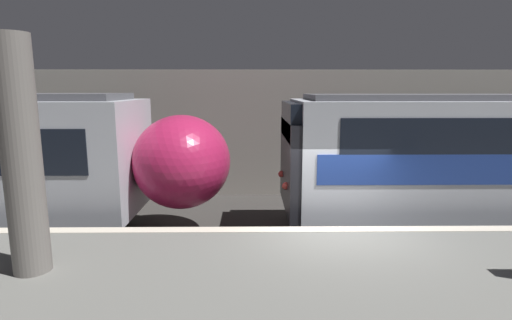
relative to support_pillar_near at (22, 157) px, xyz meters
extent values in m
plane|color=#33302D|center=(5.04, 1.89, -2.79)|extent=(120.00, 120.00, 0.00)
cube|color=slate|center=(5.04, -0.35, -2.27)|extent=(40.00, 4.48, 1.04)
cube|color=beige|center=(5.04, 1.74, -1.75)|extent=(40.00, 0.30, 0.01)
cube|color=#9E998E|center=(5.04, 8.28, -0.58)|extent=(50.00, 0.15, 4.41)
cylinder|color=slate|center=(0.00, 0.00, 0.00)|extent=(0.54, 0.54, 3.50)
ellipsoid|color=#B21E4C|center=(1.59, 4.14, -0.82)|extent=(2.42, 2.75, 2.34)
sphere|color=#F2EFCC|center=(2.54, 4.14, -1.24)|extent=(0.20, 0.20, 0.20)
cube|color=black|center=(4.30, 4.14, -0.91)|extent=(0.25, 2.93, 2.22)
cube|color=black|center=(4.30, 4.14, 0.21)|extent=(0.25, 2.63, 0.89)
sphere|color=#EA4C42|center=(4.14, 3.47, -1.30)|extent=(0.18, 0.18, 0.18)
sphere|color=#EA4C42|center=(4.14, 4.82, -1.30)|extent=(0.18, 0.18, 0.18)
camera|label=1|loc=(3.33, -5.73, 0.99)|focal=28.00mm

